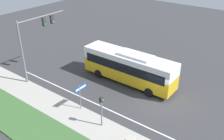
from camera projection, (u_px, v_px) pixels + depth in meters
The scene contains 7 objects.
ground_plane at pixel (154, 102), 23.91m from camera, with size 80.00×80.00×0.00m, color #38383A.
sidewalk at pixel (116, 138), 19.50m from camera, with size 2.80×80.00×0.12m.
lane_divider_near at pixel (134, 121), 21.37m from camera, with size 0.14×30.00×0.01m.
bus at pixel (129, 66), 26.40m from camera, with size 2.64×10.41×3.51m.
signal_gantry at pixel (34, 36), 26.11m from camera, with size 6.10×0.41×6.88m.
pedestrian_signal at pixel (101, 107), 19.87m from camera, with size 0.28×0.34×2.91m.
street_sign at pixel (81, 92), 22.08m from camera, with size 1.47×0.08×2.54m.
Camera 1 is at (-18.21, -8.60, 13.86)m, focal length 40.00 mm.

